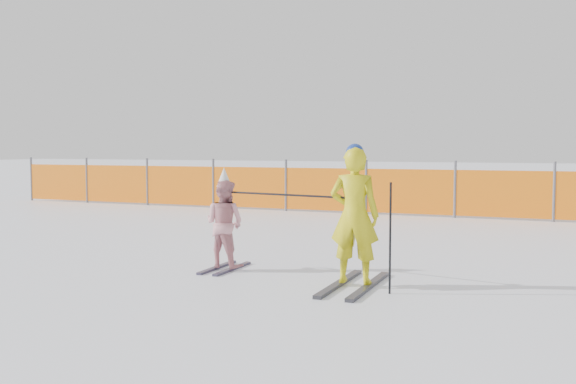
# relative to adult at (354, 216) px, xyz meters

# --- Properties ---
(ground) EXTENTS (120.00, 120.00, 0.00)m
(ground) POSITION_rel_adult_xyz_m (-0.95, -0.12, -0.78)
(ground) COLOR white
(ground) RESTS_ON ground
(adult) EXTENTS (0.57, 1.49, 1.58)m
(adult) POSITION_rel_adult_xyz_m (0.00, 0.00, 0.00)
(adult) COLOR black
(adult) RESTS_ON ground
(child) EXTENTS (0.58, 0.92, 1.29)m
(child) POSITION_rel_adult_xyz_m (-1.80, 0.34, -0.19)
(child) COLOR black
(child) RESTS_ON ground
(ski_poles) EXTENTS (2.14, 0.54, 1.18)m
(ski_poles) POSITION_rel_adult_xyz_m (-0.32, 0.01, 0.03)
(ski_poles) COLOR black
(ski_poles) RESTS_ON ground
(safety_fence) EXTENTS (15.69, 0.06, 1.25)m
(safety_fence) POSITION_rel_adult_xyz_m (-4.20, 7.52, -0.23)
(safety_fence) COLOR #595960
(safety_fence) RESTS_ON ground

